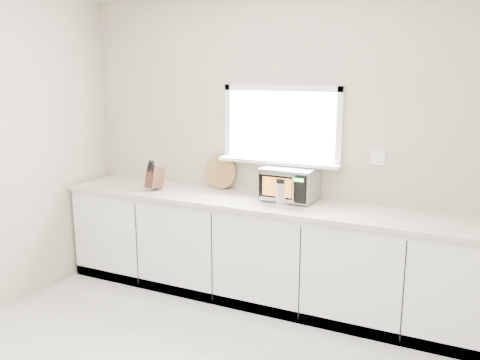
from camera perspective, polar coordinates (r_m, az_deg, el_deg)
The scene contains 7 objects.
back_wall at distance 4.58m, azimuth 4.72°, elevation 3.84°, with size 4.00×0.17×2.70m.
cabinets at distance 4.54m, azimuth 3.15°, elevation -8.25°, with size 3.92×0.60×0.88m, color white.
countertop at distance 4.39m, azimuth 3.17°, elevation -2.67°, with size 3.92×0.64×0.04m, color beige.
microwave at distance 4.42m, azimuth 5.60°, elevation -0.35°, with size 0.46×0.39×0.29m.
knife_block at distance 4.84m, azimuth -9.55°, elevation 0.33°, with size 0.12×0.21×0.29m.
cutting_board at distance 4.82m, azimuth -2.21°, elevation 0.88°, with size 0.32×0.32×0.02m, color olive.
coffee_grinder at distance 4.31m, azimuth 4.78°, elevation -1.18°, with size 0.14×0.14×0.23m.
Camera 1 is at (1.62, -2.23, 2.04)m, focal length 38.00 mm.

